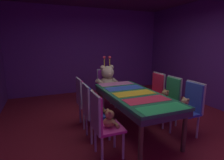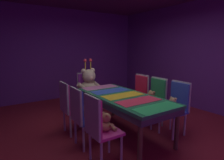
# 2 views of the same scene
# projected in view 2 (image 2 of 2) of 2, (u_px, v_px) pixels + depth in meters

# --- Properties ---
(ground_plane) EXTENTS (7.90, 7.90, 0.00)m
(ground_plane) POSITION_uv_depth(u_px,v_px,m) (123.00, 134.00, 3.51)
(ground_plane) COLOR maroon
(wall_back) EXTENTS (5.20, 0.12, 2.80)m
(wall_back) POSITION_uv_depth(u_px,v_px,m) (63.00, 54.00, 5.90)
(wall_back) COLOR #59267F
(wall_back) RESTS_ON ground_plane
(wall_right) EXTENTS (0.12, 6.40, 2.80)m
(wall_right) POSITION_uv_depth(u_px,v_px,m) (206.00, 56.00, 4.68)
(wall_right) COLOR #59267F
(wall_right) RESTS_ON ground_plane
(banquet_table) EXTENTS (0.90, 2.02, 0.75)m
(banquet_table) POSITION_uv_depth(u_px,v_px,m) (123.00, 100.00, 3.40)
(banquet_table) COLOR #26724C
(banquet_table) RESTS_ON ground_plane
(chair_left_0) EXTENTS (0.42, 0.41, 0.98)m
(chair_left_0) POSITION_uv_depth(u_px,v_px,m) (97.00, 124.00, 2.49)
(chair_left_0) COLOR #CC338C
(chair_left_0) RESTS_ON ground_plane
(teddy_left_0) EXTENTS (0.22, 0.28, 0.26)m
(teddy_left_0) POSITION_uv_depth(u_px,v_px,m) (106.00, 123.00, 2.57)
(teddy_left_0) COLOR #9E7247
(teddy_left_0) RESTS_ON chair_left_0
(chair_left_1) EXTENTS (0.42, 0.41, 0.98)m
(chair_left_1) POSITION_uv_depth(u_px,v_px,m) (81.00, 112.00, 2.95)
(chair_left_1) COLOR #2D47B2
(chair_left_1) RESTS_ON ground_plane
(teddy_left_1) EXTENTS (0.24, 0.31, 0.30)m
(teddy_left_1) POSITION_uv_depth(u_px,v_px,m) (89.00, 111.00, 3.03)
(teddy_left_1) COLOR brown
(teddy_left_1) RESTS_ON chair_left_1
(chair_left_2) EXTENTS (0.42, 0.41, 0.98)m
(chair_left_2) POSITION_uv_depth(u_px,v_px,m) (68.00, 103.00, 3.41)
(chair_left_2) COLOR #CC338C
(chair_left_2) RESTS_ON ground_plane
(teddy_left_2) EXTENTS (0.26, 0.33, 0.32)m
(teddy_left_2) POSITION_uv_depth(u_px,v_px,m) (76.00, 102.00, 3.49)
(teddy_left_2) COLOR tan
(teddy_left_2) RESTS_ON chair_left_2
(chair_right_0) EXTENTS (0.42, 0.41, 0.98)m
(chair_right_0) POSITION_uv_depth(u_px,v_px,m) (177.00, 102.00, 3.45)
(chair_right_0) COLOR #2D47B2
(chair_right_0) RESTS_ON ground_plane
(teddy_right_0) EXTENTS (0.21, 0.27, 0.26)m
(teddy_right_0) POSITION_uv_depth(u_px,v_px,m) (172.00, 105.00, 3.38)
(teddy_right_0) COLOR tan
(teddy_right_0) RESTS_ON chair_right_0
(chair_right_1) EXTENTS (0.42, 0.41, 0.98)m
(chair_right_1) POSITION_uv_depth(u_px,v_px,m) (156.00, 97.00, 3.86)
(chair_right_1) COLOR #268C4C
(chair_right_1) RESTS_ON ground_plane
(teddy_right_1) EXTENTS (0.23, 0.30, 0.28)m
(teddy_right_1) POSITION_uv_depth(u_px,v_px,m) (151.00, 98.00, 3.79)
(teddy_right_1) COLOR #9E7247
(teddy_right_1) RESTS_ON chair_right_1
(chair_right_2) EXTENTS (0.42, 0.41, 0.98)m
(chair_right_2) POSITION_uv_depth(u_px,v_px,m) (139.00, 92.00, 4.30)
(chair_right_2) COLOR red
(chair_right_2) RESTS_ON ground_plane
(throne_chair) EXTENTS (0.41, 0.42, 0.98)m
(throne_chair) POSITION_uv_depth(u_px,v_px,m) (86.00, 88.00, 4.68)
(throne_chair) COLOR purple
(throne_chair) RESTS_ON ground_plane
(king_teddy_bear) EXTENTS (0.68, 0.53, 0.88)m
(king_teddy_bear) POSITION_uv_depth(u_px,v_px,m) (89.00, 84.00, 4.51)
(king_teddy_bear) COLOR beige
(king_teddy_bear) RESTS_ON throne_chair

